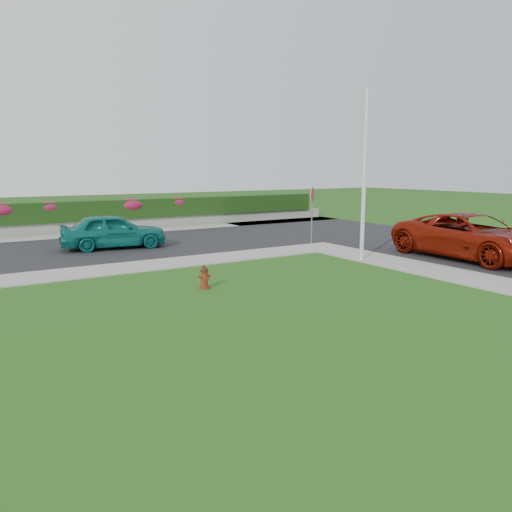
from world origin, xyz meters
TOP-DOWN VIEW (x-y plane):
  - ground at (0.00, 0.00)m, footprint 120.00×120.00m
  - street_right at (12.00, 4.00)m, footprint 8.00×32.00m
  - street_far at (-5.00, 14.00)m, footprint 26.00×8.00m
  - curb_corner at (7.00, 9.00)m, footprint 2.00×2.00m
  - sidewalk_beyond at (-1.00, 19.00)m, footprint 34.00×2.00m
  - retaining_wall at (-1.00, 20.50)m, footprint 34.00×0.40m
  - hedge at (-1.00, 20.60)m, footprint 32.00×0.90m
  - fire_hydrant at (-0.84, 4.81)m, footprint 0.36×0.34m
  - suv_red at (10.07, 3.61)m, footprint 3.13×6.38m
  - sedan_teal at (-0.98, 13.53)m, footprint 4.67×2.38m
  - utility_pole at (6.28, 5.68)m, footprint 0.16×0.16m
  - stop_sign at (7.24, 10.00)m, footprint 0.58×0.48m
  - flower_clump_c at (-4.73, 20.50)m, footprint 1.52×0.98m
  - flower_clump_d at (-2.38, 20.50)m, footprint 1.27×0.82m
  - flower_clump_e at (2.13, 20.50)m, footprint 1.55×1.00m
  - flower_clump_f at (5.03, 20.50)m, footprint 1.27×0.82m

SIDE VIEW (x-z plane):
  - ground at x=0.00m, z-range 0.00..0.00m
  - street_right at x=12.00m, z-range 0.00..0.04m
  - street_far at x=-5.00m, z-range 0.00..0.04m
  - curb_corner at x=7.00m, z-range 0.00..0.04m
  - sidewalk_beyond at x=-1.00m, z-range 0.00..0.04m
  - retaining_wall at x=-1.00m, z-range 0.00..0.60m
  - fire_hydrant at x=-0.84m, z-range -0.02..0.68m
  - sedan_teal at x=-0.98m, z-range 0.04..1.56m
  - suv_red at x=10.07m, z-range 0.04..1.78m
  - hedge at x=-1.00m, z-range 0.60..1.70m
  - flower_clump_e at x=2.13m, z-range 1.00..1.78m
  - flower_clump_c at x=-4.73m, z-range 1.02..1.78m
  - flower_clump_d at x=-2.38m, z-range 1.13..1.77m
  - flower_clump_f at x=5.03m, z-range 1.13..1.77m
  - stop_sign at x=7.24m, z-range 0.66..3.35m
  - utility_pole at x=6.28m, z-range 0.00..6.33m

